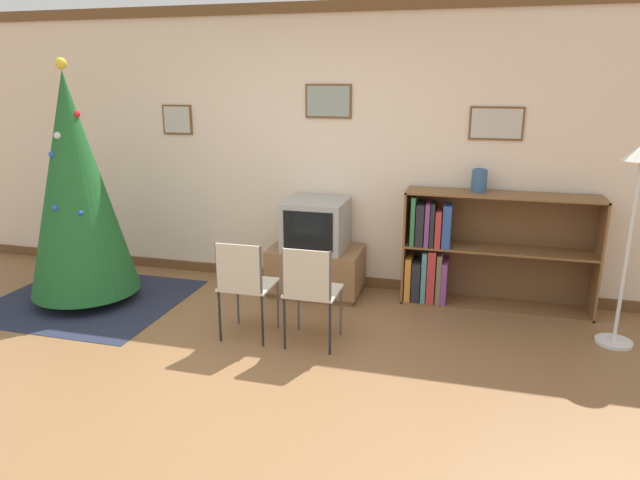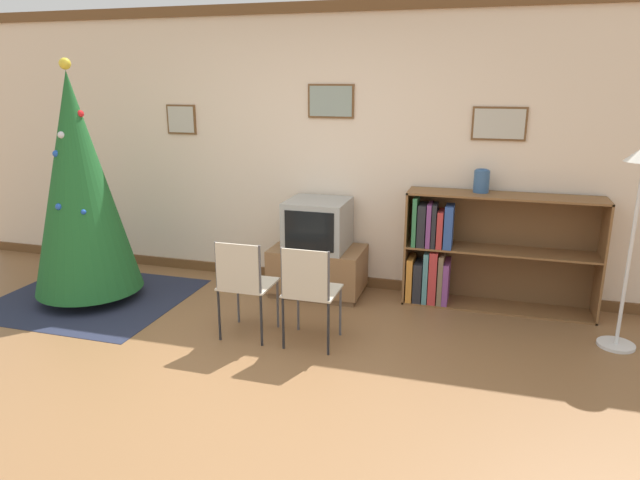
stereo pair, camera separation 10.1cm
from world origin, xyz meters
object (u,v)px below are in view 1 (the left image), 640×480
christmas_tree (75,186)px  vase (479,180)px  bookshelf (464,253)px  folding_chair_right (310,290)px  standing_lamp (636,194)px  television (316,224)px  folding_chair_left (244,283)px  tv_console (316,270)px

christmas_tree → vase: (3.48, 0.92, 0.06)m
christmas_tree → bookshelf: bearing=14.4°
folding_chair_right → standing_lamp: bearing=16.6°
television → folding_chair_left: bearing=-103.4°
folding_chair_right → vase: size_ratio=3.97×
folding_chair_right → christmas_tree: bearing=170.8°
bookshelf → standing_lamp: (1.20, -0.56, 0.72)m
tv_console → bookshelf: size_ratio=0.52×
folding_chair_left → vase: 2.27m
standing_lamp → tv_console: bearing=170.2°
christmas_tree → folding_chair_right: bearing=-9.2°
television → tv_console: bearing=90.0°
television → standing_lamp: size_ratio=0.36×
bookshelf → tv_console: bearing=-175.4°
television → bookshelf: bearing=4.7°
christmas_tree → bookshelf: (3.40, 0.87, -0.61)m
tv_console → folding_chair_left: (-0.27, -1.13, 0.24)m
folding_chair_right → standing_lamp: standing_lamp is taller
christmas_tree → television: 2.20m
tv_console → bookshelf: (1.38, 0.11, 0.26)m
folding_chair_right → standing_lamp: (2.31, 0.69, 0.73)m
folding_chair_left → vase: vase is taller
standing_lamp → vase: bearing=151.4°
bookshelf → vase: size_ratio=8.12×
folding_chair_right → standing_lamp: 2.51m
bookshelf → folding_chair_left: bearing=-142.9°
folding_chair_right → bookshelf: size_ratio=0.49×
tv_console → folding_chair_left: 1.19m
christmas_tree → standing_lamp: (4.60, 0.31, 0.11)m
folding_chair_left → folding_chair_right: 0.54m
tv_console → folding_chair_right: bearing=-76.6°
christmas_tree → vase: bearing=14.8°
folding_chair_right → bookshelf: bearing=48.3°
vase → bookshelf: bearing=-149.6°
folding_chair_left → bookshelf: 2.06m
standing_lamp → television: bearing=170.2°
tv_console → christmas_tree: bearing=-159.4°
television → folding_chair_right: (0.27, -1.13, -0.22)m
television → christmas_tree: bearing=-159.5°
folding_chair_left → standing_lamp: (2.85, 0.69, 0.73)m
tv_console → standing_lamp: standing_lamp is taller
christmas_tree → standing_lamp: bearing=3.9°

